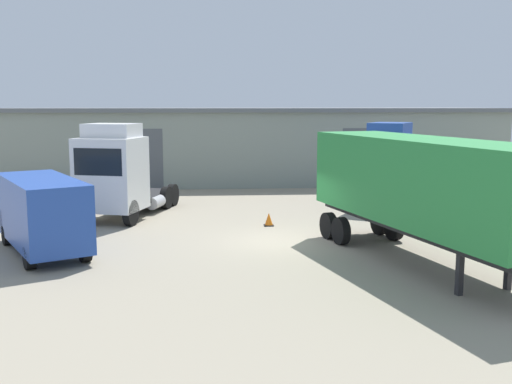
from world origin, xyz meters
name	(u,v)px	position (x,y,z in m)	size (l,w,h in m)	color
ground_plane	(280,242)	(0.00, 0.00, 0.00)	(60.00, 60.00, 0.00)	gray
warehouse_building	(249,144)	(0.00, 18.08, 2.40)	(32.12, 8.66, 4.78)	gray
tractor_unit_white	(117,175)	(-6.61, 4.68, 1.99)	(4.14, 6.68, 4.21)	silver
container_trailer_green	(422,185)	(4.06, -3.46, 2.55)	(5.06, 10.54, 3.99)	#28843D
tractor_unit_blue	(394,169)	(6.19, 6.40, 1.97)	(6.48, 5.24, 4.16)	#2347A3
delivery_van_blue	(41,212)	(-8.29, -0.93, 1.40)	(4.33, 5.79, 2.56)	#2347A3
traffic_cone	(269,220)	(-0.13, 2.94, 0.25)	(0.40, 0.40, 0.55)	black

